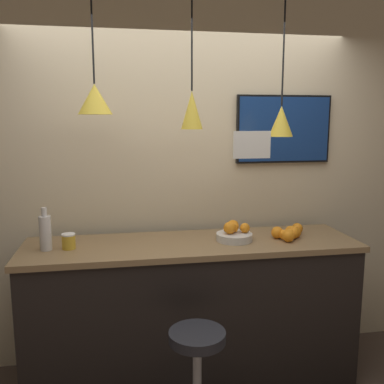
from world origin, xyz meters
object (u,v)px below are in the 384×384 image
fruit_bowl (234,233)px  mounted_tv (284,129)px  bar_stool (197,375)px  juice_bottle (45,232)px  spread_jar (69,241)px

fruit_bowl → mounted_tv: mounted_tv is taller
bar_stool → fruit_bowl: fruit_bowl is taller
bar_stool → juice_bottle: bearing=145.2°
fruit_bowl → spread_jar: size_ratio=2.48×
mounted_tv → bar_stool: bearing=-130.9°
bar_stool → fruit_bowl: size_ratio=2.79×
bar_stool → fruit_bowl: bearing=58.6°
fruit_bowl → juice_bottle: juice_bottle is taller
juice_bottle → mounted_tv: 1.90m
bar_stool → spread_jar: (-0.74, 0.61, 0.64)m
juice_bottle → fruit_bowl: bearing=0.3°
juice_bottle → mounted_tv: size_ratio=0.37×
spread_jar → mounted_tv: bearing=13.7°
bar_stool → spread_jar: bearing=140.4°
bar_stool → fruit_bowl: (0.38, 0.62, 0.64)m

